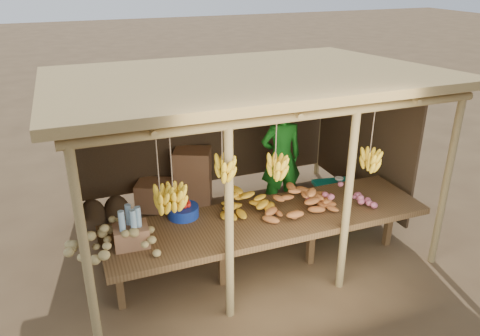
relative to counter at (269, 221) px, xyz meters
name	(u,v)px	position (x,y,z in m)	size (l,w,h in m)	color
ground	(240,235)	(0.00, 0.95, -0.74)	(60.00, 60.00, 0.00)	brown
stall_structure	(240,108)	(-0.04, 0.87, 1.17)	(4.70, 3.50, 2.43)	#987E4E
counter	(269,221)	(0.00, 0.00, 0.00)	(3.90, 1.05, 0.80)	brown
potato_heap	(114,237)	(-1.79, -0.09, 0.24)	(0.98, 0.59, 0.37)	tan
sweet_potato_heap	(300,198)	(0.41, 0.00, 0.24)	(0.92, 0.55, 0.36)	#B9682F
onion_heap	(340,194)	(0.92, -0.08, 0.24)	(0.79, 0.47, 0.36)	#C25E76
banana_pile	(245,198)	(-0.21, 0.24, 0.24)	(0.65, 0.39, 0.35)	gold
tomato_basin	(183,210)	(-0.95, 0.39, 0.14)	(0.37, 0.37, 0.20)	navy
bottle_box	(131,231)	(-1.62, -0.02, 0.24)	(0.38, 0.30, 0.46)	#976543
vendor	(281,158)	(0.85, 1.43, 0.15)	(0.65, 0.43, 1.78)	#1B7B1D
tarp_crate	(336,201)	(1.51, 0.86, -0.43)	(0.70, 0.63, 0.74)	brown
carton_stack	(181,183)	(-0.54, 2.15, -0.34)	(1.30, 0.63, 0.89)	#976543
burlap_sacks	(105,211)	(-1.75, 1.96, -0.51)	(0.73, 0.38, 0.52)	#463420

